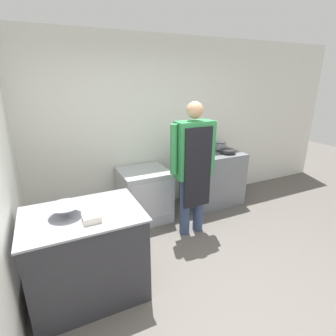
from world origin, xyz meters
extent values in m
plane|color=#5B5651|center=(0.00, 0.00, 0.00)|extent=(14.00, 14.00, 0.00)
cube|color=silver|center=(0.00, 2.19, 1.35)|extent=(8.00, 0.05, 2.70)
cube|color=#2D2D33|center=(-1.11, 0.62, 0.44)|extent=(1.04, 0.75, 0.89)
cube|color=gray|center=(-1.11, 0.62, 0.90)|extent=(1.08, 0.78, 0.02)
cube|color=slate|center=(1.19, 1.80, 0.45)|extent=(0.93, 0.63, 0.90)
cube|color=gray|center=(1.19, 1.50, 0.74)|extent=(0.85, 0.03, 0.10)
cube|color=gray|center=(1.19, 2.10, 0.91)|extent=(0.93, 0.03, 0.02)
cube|color=#A8ADB2|center=(-0.07, 1.81, 0.39)|extent=(0.70, 0.68, 0.79)
cube|color=silver|center=(-0.07, 1.48, 0.43)|extent=(0.59, 0.02, 0.55)
cylinder|color=#38476B|center=(0.28, 1.16, 0.42)|extent=(0.14, 0.14, 0.84)
cylinder|color=#38476B|center=(0.50, 1.16, 0.42)|extent=(0.14, 0.14, 0.84)
cube|color=#338C4C|center=(0.39, 1.16, 1.21)|extent=(0.48, 0.22, 0.74)
cube|color=black|center=(0.39, 1.04, 0.99)|extent=(0.39, 0.02, 1.06)
cylinder|color=#338C4C|center=(0.10, 1.16, 1.24)|extent=(0.09, 0.09, 0.63)
cylinder|color=#338C4C|center=(0.67, 1.16, 1.24)|extent=(0.09, 0.09, 0.63)
sphere|color=tan|center=(0.39, 1.16, 1.71)|extent=(0.21, 0.21, 0.21)
cone|color=gray|center=(-1.24, 0.64, 0.96)|extent=(0.29, 0.29, 0.11)
cube|color=silver|center=(-1.05, 0.45, 0.94)|extent=(0.15, 0.15, 0.06)
cylinder|color=gray|center=(0.98, 1.91, 1.02)|extent=(0.30, 0.30, 0.19)
ellipsoid|color=gray|center=(0.98, 1.91, 1.13)|extent=(0.29, 0.29, 0.05)
cylinder|color=#262628|center=(1.37, 1.69, 0.94)|extent=(0.26, 0.26, 0.05)
cylinder|color=gray|center=(1.37, 1.91, 0.98)|extent=(0.19, 0.19, 0.11)
ellipsoid|color=gray|center=(1.37, 1.91, 1.05)|extent=(0.19, 0.19, 0.03)
camera|label=1|loc=(-1.32, -1.64, 2.09)|focal=28.00mm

